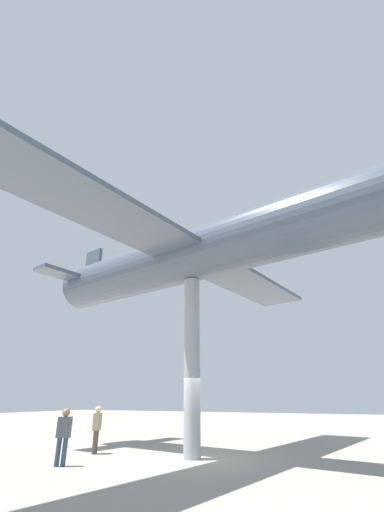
# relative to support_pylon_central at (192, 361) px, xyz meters

# --- Properties ---
(ground_plane) EXTENTS (80.00, 80.00, 0.00)m
(ground_plane) POSITION_rel_support_pylon_central_xyz_m (0.00, 0.00, -3.08)
(ground_plane) COLOR gray
(support_pylon_central) EXTENTS (0.58, 0.58, 6.16)m
(support_pylon_central) POSITION_rel_support_pylon_central_xyz_m (0.00, 0.00, 0.00)
(support_pylon_central) COLOR #999EA3
(support_pylon_central) RESTS_ON ground_plane
(suspended_airplane) EXTENTS (18.11, 16.44, 2.99)m
(suspended_airplane) POSITION_rel_support_pylon_central_xyz_m (0.07, 0.31, 4.13)
(suspended_airplane) COLOR #4C5666
(suspended_airplane) RESTS_ON support_pylon_central
(visitor_person) EXTENTS (0.45, 0.35, 1.57)m
(visitor_person) POSITION_rel_support_pylon_central_xyz_m (0.42, -3.67, -2.19)
(visitor_person) COLOR #4C4238
(visitor_person) RESTS_ON ground_plane
(visitor_second) EXTENTS (0.39, 0.46, 1.55)m
(visitor_second) POSITION_rel_support_pylon_central_xyz_m (2.81, -2.96, -2.20)
(visitor_second) COLOR #2D3D56
(visitor_second) RESTS_ON ground_plane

